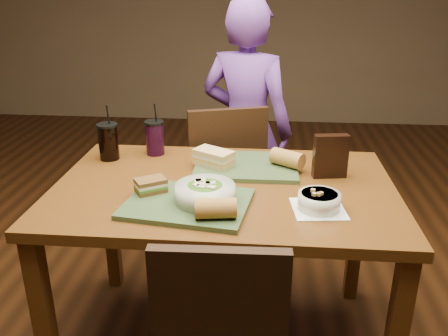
{
  "coord_description": "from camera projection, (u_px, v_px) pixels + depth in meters",
  "views": [
    {
      "loc": [
        0.15,
        -1.65,
        1.49
      ],
      "look_at": [
        0.0,
        0.0,
        0.82
      ],
      "focal_mm": 38.0,
      "sensor_mm": 36.0,
      "label": 1
    }
  ],
  "objects": [
    {
      "name": "dining_table",
      "position": [
        224.0,
        206.0,
        1.85
      ],
      "size": [
        1.3,
        0.85,
        0.75
      ],
      "color": "#5A3312",
      "rests_on": "ground"
    },
    {
      "name": "chair_far",
      "position": [
        230.0,
        179.0,
        2.49
      ],
      "size": [
        0.49,
        0.5,
        0.91
      ],
      "color": "black",
      "rests_on": "ground"
    },
    {
      "name": "diner",
      "position": [
        246.0,
        130.0,
        2.61
      ],
      "size": [
        0.6,
        0.49,
        1.42
      ],
      "primitive_type": "imported",
      "rotation": [
        0.0,
        0.0,
        2.82
      ],
      "color": "#663593",
      "rests_on": "ground"
    },
    {
      "name": "tray_near",
      "position": [
        188.0,
        204.0,
        1.64
      ],
      "size": [
        0.46,
        0.38,
        0.02
      ],
      "primitive_type": "cube",
      "rotation": [
        0.0,
        0.0,
        -0.14
      ],
      "color": "#374C2A",
      "rests_on": "dining_table"
    },
    {
      "name": "tray_far",
      "position": [
        246.0,
        166.0,
        1.97
      ],
      "size": [
        0.42,
        0.33,
        0.02
      ],
      "primitive_type": "cube",
      "rotation": [
        0.0,
        0.0,
        0.01
      ],
      "color": "#374C2A",
      "rests_on": "dining_table"
    },
    {
      "name": "salad_bowl",
      "position": [
        205.0,
        192.0,
        1.63
      ],
      "size": [
        0.21,
        0.21,
        0.07
      ],
      "color": "silver",
      "rests_on": "tray_near"
    },
    {
      "name": "soup_bowl",
      "position": [
        319.0,
        201.0,
        1.61
      ],
      "size": [
        0.19,
        0.19,
        0.07
      ],
      "color": "white",
      "rests_on": "dining_table"
    },
    {
      "name": "sandwich_near",
      "position": [
        151.0,
        185.0,
        1.71
      ],
      "size": [
        0.13,
        0.12,
        0.05
      ],
      "color": "#593819",
      "rests_on": "tray_near"
    },
    {
      "name": "sandwich_far",
      "position": [
        214.0,
        157.0,
        1.95
      ],
      "size": [
        0.18,
        0.16,
        0.06
      ],
      "color": "tan",
      "rests_on": "tray_far"
    },
    {
      "name": "baguette_near",
      "position": [
        216.0,
        208.0,
        1.52
      ],
      "size": [
        0.14,
        0.09,
        0.07
      ],
      "primitive_type": "cylinder",
      "rotation": [
        0.0,
        1.57,
        0.14
      ],
      "color": "#AD7533",
      "rests_on": "tray_near"
    },
    {
      "name": "baguette_far",
      "position": [
        287.0,
        158.0,
        1.93
      ],
      "size": [
        0.15,
        0.13,
        0.07
      ],
      "primitive_type": "cylinder",
      "rotation": [
        0.0,
        1.57,
        -0.58
      ],
      "color": "#AD7533",
      "rests_on": "tray_far"
    },
    {
      "name": "cup_cola",
      "position": [
        108.0,
        141.0,
        2.05
      ],
      "size": [
        0.09,
        0.09,
        0.25
      ],
      "color": "black",
      "rests_on": "dining_table"
    },
    {
      "name": "cup_berry",
      "position": [
        155.0,
        138.0,
        2.11
      ],
      "size": [
        0.09,
        0.09,
        0.24
      ],
      "color": "black",
      "rests_on": "dining_table"
    },
    {
      "name": "chip_bag",
      "position": [
        330.0,
        156.0,
        1.86
      ],
      "size": [
        0.14,
        0.06,
        0.17
      ],
      "primitive_type": "cube",
      "rotation": [
        0.0,
        0.0,
        0.16
      ],
      "color": "black",
      "rests_on": "dining_table"
    }
  ]
}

